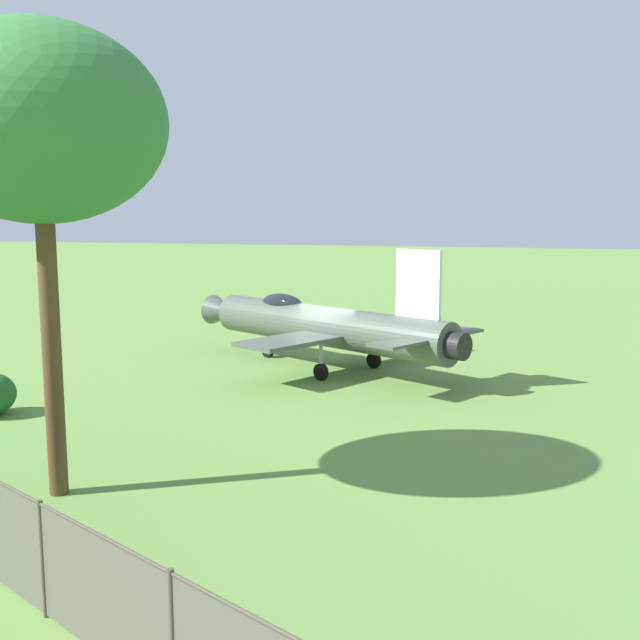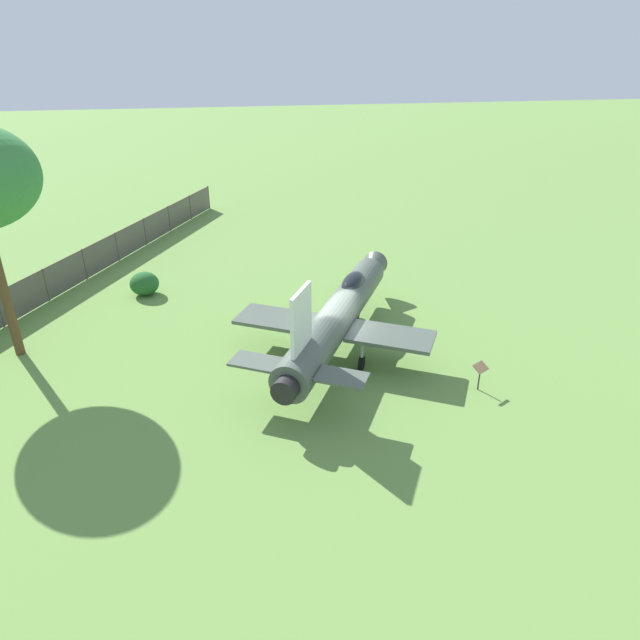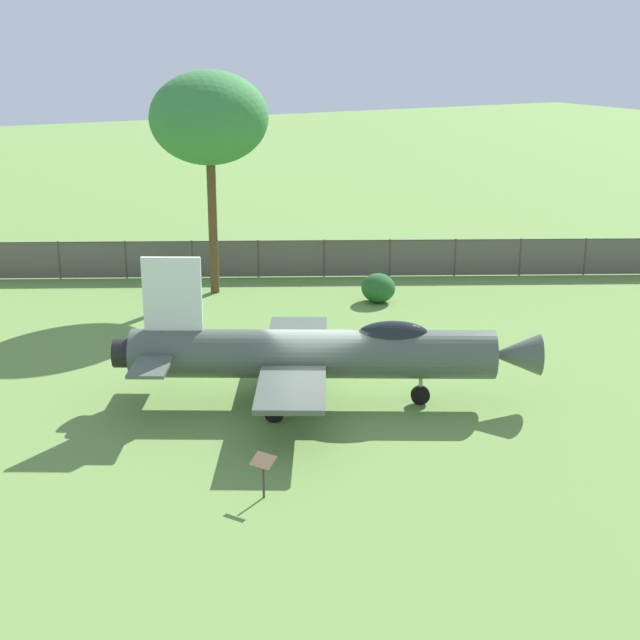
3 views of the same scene
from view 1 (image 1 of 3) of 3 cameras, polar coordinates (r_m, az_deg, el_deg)
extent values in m
plane|color=#668E42|center=(28.54, 0.50, -3.79)|extent=(200.00, 200.00, 0.00)
cylinder|color=#4C564C|center=(28.24, 0.51, -0.50)|extent=(6.79, 10.59, 1.52)
cone|color=#4C564C|center=(32.83, -7.35, 0.68)|extent=(1.90, 2.02, 1.29)
cylinder|color=black|center=(24.58, 10.44, -1.97)|extent=(1.09, 0.97, 0.91)
ellipsoid|color=black|center=(29.90, -2.91, 1.23)|extent=(1.85, 2.36, 0.84)
cube|color=white|center=(25.23, 7.54, 2.75)|extent=(0.99, 1.64, 2.31)
cube|color=#4C564C|center=(26.13, -2.44, -1.65)|extent=(4.02, 3.42, 0.16)
cube|color=#4C564C|center=(29.75, 4.65, -0.44)|extent=(4.02, 3.42, 0.16)
cube|color=#4C564C|center=(23.90, 5.92, -1.80)|extent=(2.11, 1.83, 0.10)
cube|color=#4C564C|center=(26.54, 10.40, -0.88)|extent=(2.11, 1.83, 0.10)
cylinder|color=#A5A8AD|center=(30.77, -4.03, -1.21)|extent=(0.12, 0.12, 1.21)
cylinder|color=black|center=(30.88, -4.02, -2.31)|extent=(0.45, 0.61, 0.60)
cylinder|color=#A5A8AD|center=(26.56, 0.07, -2.72)|extent=(0.12, 0.12, 1.21)
cylinder|color=black|center=(26.68, 0.07, -3.99)|extent=(0.45, 0.61, 0.60)
cylinder|color=#A5A8AD|center=(28.68, 4.15, -1.91)|extent=(0.12, 0.12, 1.21)
cylinder|color=black|center=(28.80, 4.14, -3.09)|extent=(0.45, 0.61, 0.60)
cylinder|color=brown|center=(16.49, -19.85, -1.92)|extent=(0.40, 0.40, 6.40)
ellipsoid|color=#387F3D|center=(16.35, -20.65, 13.91)|extent=(4.84, 5.15, 4.01)
cylinder|color=#4C4238|center=(12.24, -20.43, -16.77)|extent=(0.08, 0.08, 1.82)
cylinder|color=#333333|center=(32.50, 9.56, -1.60)|extent=(0.06, 0.06, 0.90)
cube|color=olive|center=(32.41, 9.58, -0.61)|extent=(0.72, 0.64, 0.25)
camera|label=2|loc=(27.32, 49.86, 19.28)|focal=31.89mm
camera|label=3|loc=(51.48, 22.08, 13.48)|focal=51.96mm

